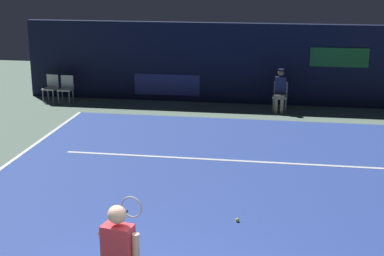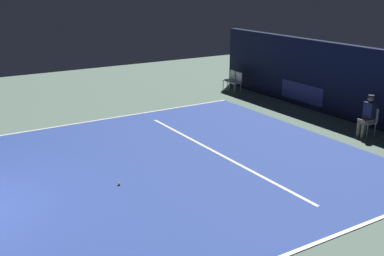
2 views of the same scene
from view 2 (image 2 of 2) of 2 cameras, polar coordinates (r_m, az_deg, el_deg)
name	(u,v)px [view 2 (image 2 of 2)]	position (r m, az deg, el deg)	size (l,w,h in m)	color
ground_plane	(154,168)	(12.40, -4.61, -4.87)	(29.50, 29.50, 0.00)	slate
court_surface	(154,168)	(12.40, -4.61, -4.85)	(9.90, 11.55, 0.01)	#2D479E
line_sideline_right	(90,122)	(16.67, -12.36, 0.77)	(0.10, 11.55, 0.01)	white
line_service	(217,153)	(13.37, 3.12, -3.07)	(7.72, 0.10, 0.01)	white
back_wall	(361,85)	(16.96, 19.86, 4.89)	(14.68, 0.33, 2.60)	#141933
line_judge_on_chair	(368,115)	(15.64, 20.61, 1.48)	(0.47, 0.55, 1.32)	white
courtside_chair_near	(236,81)	(20.60, 5.43, 5.70)	(0.45, 0.42, 0.88)	white
courtside_chair_far	(230,79)	(21.06, 4.67, 5.98)	(0.48, 0.46, 0.88)	white
tennis_ball	(119,184)	(11.46, -8.86, -6.74)	(0.07, 0.07, 0.07)	#CCE033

